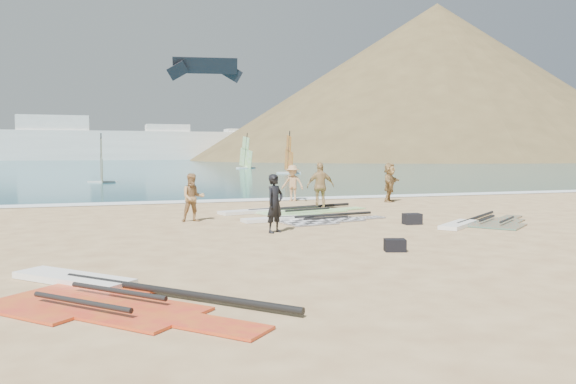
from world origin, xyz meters
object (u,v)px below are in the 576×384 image
object	(u,v)px
beachgoer_left	(193,198)
beachgoer_back	(320,186)
gear_bag_near	(412,219)
rig_grey	(305,220)
rig_orange	(481,223)
beachgoer_right	(389,182)
gear_bag_far	(395,245)
rig_green	(285,211)
beachgoer_mid	(293,183)
rig_red	(100,293)
person_wetsuit	(275,203)

from	to	relation	value
beachgoer_left	beachgoer_back	size ratio (longest dim) A/B	0.84
gear_bag_near	beachgoer_back	xyz separation A→B (m)	(-1.18, 5.07, 0.78)
rig_grey	rig_orange	world-z (taller)	same
gear_bag_near	beachgoer_right	size ratio (longest dim) A/B	0.30
rig_orange	beachgoer_back	bearing A→B (deg)	81.82
rig_grey	gear_bag_far	size ratio (longest dim) A/B	10.56
rig_green	beachgoer_mid	xyz separation A→B (m)	(1.86, 4.67, 0.80)
rig_red	beachgoer_left	distance (m)	9.75
gear_bag_near	beachgoer_mid	size ratio (longest dim) A/B	0.32
beachgoer_mid	beachgoer_right	distance (m)	4.52
rig_green	gear_bag_far	distance (m)	8.82
beachgoer_mid	gear_bag_far	bearing A→B (deg)	-58.02
person_wetsuit	beachgoer_mid	world-z (taller)	beachgoer_mid
rig_orange	person_wetsuit	world-z (taller)	person_wetsuit
rig_grey	gear_bag_near	distance (m)	3.53
beachgoer_back	gear_bag_near	bearing A→B (deg)	109.47
rig_grey	gear_bag_far	xyz separation A→B (m)	(0.07, -6.07, 0.10)
beachgoer_mid	rig_green	bearing A→B (deg)	-71.41
rig_orange	rig_red	size ratio (longest dim) A/B	0.92
gear_bag_near	rig_green	bearing A→B (deg)	121.34
gear_bag_near	gear_bag_far	distance (m)	5.12
rig_orange	beachgoer_mid	xyz separation A→B (m)	(-3.06, 9.99, 0.80)
gear_bag_far	beachgoer_right	world-z (taller)	beachgoer_right
rig_red	beachgoer_left	size ratio (longest dim) A/B	3.23
rig_red	beachgoer_back	bearing A→B (deg)	100.27
rig_orange	gear_bag_near	distance (m)	2.22
rig_grey	beachgoer_left	world-z (taller)	beachgoer_left
rig_red	beachgoer_mid	xyz separation A→B (m)	(8.52, 15.68, 0.80)
gear_bag_near	gear_bag_far	size ratio (longest dim) A/B	1.14
rig_red	person_wetsuit	world-z (taller)	person_wetsuit
rig_orange	gear_bag_near	size ratio (longest dim) A/B	8.71
person_wetsuit	beachgoer_left	xyz separation A→B (m)	(-1.86, 3.31, -0.04)
gear_bag_far	rig_green	bearing A→B (deg)	89.24
gear_bag_near	beachgoer_back	size ratio (longest dim) A/B	0.29
rig_green	gear_bag_far	bearing A→B (deg)	-106.64
rig_red	rig_green	bearing A→B (deg)	104.97
rig_red	beachgoer_left	xyz separation A→B (m)	(2.88, 9.29, 0.75)
rig_green	beachgoer_right	bearing A→B (deg)	9.56
person_wetsuit	beachgoer_right	world-z (taller)	beachgoer_right
beachgoer_left	rig_orange	bearing A→B (deg)	-23.81
beachgoer_right	person_wetsuit	bearing A→B (deg)	178.15
gear_bag_far	beachgoer_mid	distance (m)	13.65
rig_red	beachgoer_right	world-z (taller)	beachgoer_right
rig_red	beachgoer_mid	world-z (taller)	beachgoer_mid
person_wetsuit	beachgoer_back	bearing A→B (deg)	23.66
person_wetsuit	beachgoer_mid	bearing A→B (deg)	35.24
beachgoer_mid	gear_bag_near	bearing A→B (deg)	-43.83
beachgoer_mid	beachgoer_back	size ratio (longest dim) A/B	0.89
rig_grey	beachgoer_left	bearing A→B (deg)	154.68
rig_green	beachgoer_back	xyz separation A→B (m)	(1.63, 0.46, 0.90)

